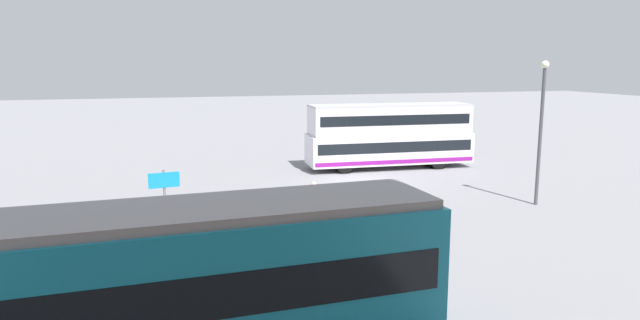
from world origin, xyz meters
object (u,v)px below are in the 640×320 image
(double_decker_bus, at_px, (390,136))
(pedestrian_crossing, at_px, (404,203))
(pedestrian_near_railing, at_px, (314,200))
(street_lamp, at_px, (541,122))
(tram_yellow, at_px, (111,298))
(info_sign, at_px, (164,187))

(double_decker_bus, xyz_separation_m, pedestrian_crossing, (4.56, 12.13, -0.98))
(pedestrian_near_railing, height_order, pedestrian_crossing, pedestrian_crossing)
(pedestrian_crossing, bearing_deg, street_lamp, -166.80)
(tram_yellow, bearing_deg, pedestrian_crossing, -140.84)
(tram_yellow, xyz_separation_m, pedestrian_crossing, (-10.28, -8.37, -0.84))
(tram_yellow, xyz_separation_m, info_sign, (-1.20, -11.16, -0.24))
(info_sign, bearing_deg, tram_yellow, 83.88)
(tram_yellow, bearing_deg, double_decker_bus, -125.90)
(pedestrian_crossing, relative_size, info_sign, 0.77)
(street_lamp, bearing_deg, info_sign, -3.57)
(pedestrian_near_railing, relative_size, pedestrian_crossing, 0.99)
(info_sign, xyz_separation_m, street_lamp, (-16.57, 1.03, 2.23))
(pedestrian_near_railing, bearing_deg, tram_yellow, 54.88)
(pedestrian_crossing, relative_size, street_lamp, 0.27)
(pedestrian_near_railing, xyz_separation_m, pedestrian_crossing, (-3.27, 1.60, 0.02))
(double_decker_bus, xyz_separation_m, info_sign, (13.65, 9.34, -0.38))
(pedestrian_near_railing, xyz_separation_m, street_lamp, (-10.75, -0.16, 2.85))
(tram_yellow, distance_m, pedestrian_near_railing, 12.22)
(double_decker_bus, xyz_separation_m, pedestrian_near_railing, (7.83, 10.53, -1.00))
(double_decker_bus, height_order, street_lamp, street_lamp)
(double_decker_bus, bearing_deg, info_sign, 34.39)
(pedestrian_crossing, xyz_separation_m, street_lamp, (-7.49, -1.76, 2.83))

